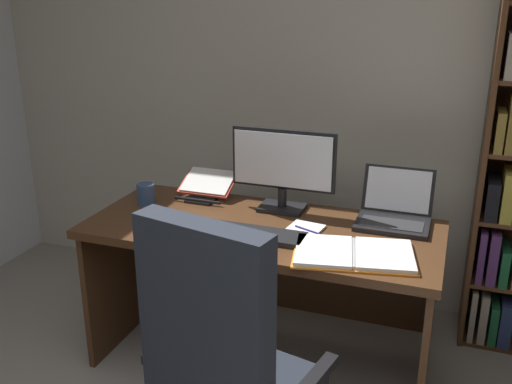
{
  "coord_description": "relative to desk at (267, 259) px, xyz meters",
  "views": [
    {
      "loc": [
        0.59,
        -0.84,
        1.78
      ],
      "look_at": [
        -0.23,
        1.44,
        0.93
      ],
      "focal_mm": 40.44,
      "sensor_mm": 36.0,
      "label": 1
    }
  ],
  "objects": [
    {
      "name": "wall_back",
      "position": [
        0.22,
        0.82,
        0.74
      ],
      "size": [
        5.1,
        0.12,
        2.57
      ],
      "primitive_type": "cube",
      "color": "beige",
      "rests_on": "ground"
    },
    {
      "name": "desk",
      "position": [
        0.0,
        0.0,
        0.0
      ],
      "size": [
        1.63,
        0.72,
        0.75
      ],
      "color": "#4C2D19",
      "rests_on": "ground"
    },
    {
      "name": "office_chair",
      "position": [
        0.13,
        -0.85,
        -0.07
      ],
      "size": [
        0.68,
        0.6,
        1.12
      ],
      "rotation": [
        0.0,
        0.0,
        -0.21
      ],
      "color": "black",
      "rests_on": "ground"
    },
    {
      "name": "monitor",
      "position": [
        0.03,
        0.16,
        0.41
      ],
      "size": [
        0.52,
        0.16,
        0.41
      ],
      "color": "black",
      "rests_on": "desk"
    },
    {
      "name": "laptop",
      "position": [
        0.57,
        0.16,
        0.26
      ],
      "size": [
        0.33,
        0.31,
        0.24
      ],
      "color": "black",
      "rests_on": "desk"
    },
    {
      "name": "keyboard",
      "position": [
        0.03,
        -0.21,
        0.22
      ],
      "size": [
        0.42,
        0.15,
        0.02
      ],
      "primitive_type": "cube",
      "color": "black",
      "rests_on": "desk"
    },
    {
      "name": "computer_mouse",
      "position": [
        -0.27,
        -0.21,
        0.23
      ],
      "size": [
        0.06,
        0.1,
        0.04
      ],
      "primitive_type": "ellipsoid",
      "color": "black",
      "rests_on": "desk"
    },
    {
      "name": "reading_stand_with_book",
      "position": [
        -0.41,
        0.21,
        0.27
      ],
      "size": [
        0.28,
        0.25,
        0.12
      ],
      "color": "black",
      "rests_on": "desk"
    },
    {
      "name": "open_binder",
      "position": [
        0.46,
        -0.26,
        0.22
      ],
      "size": [
        0.55,
        0.4,
        0.02
      ],
      "rotation": [
        0.0,
        0.0,
        0.19
      ],
      "color": "orange",
      "rests_on": "desk"
    },
    {
      "name": "notepad",
      "position": [
        0.2,
        -0.09,
        0.21
      ],
      "size": [
        0.18,
        0.23,
        0.01
      ],
      "primitive_type": "cube",
      "rotation": [
        0.0,
        0.0,
        -0.14
      ],
      "color": "white",
      "rests_on": "desk"
    },
    {
      "name": "pen",
      "position": [
        0.22,
        -0.09,
        0.22
      ],
      "size": [
        0.13,
        0.06,
        0.01
      ],
      "primitive_type": "cylinder",
      "rotation": [
        0.0,
        1.57,
        -0.4
      ],
      "color": "navy",
      "rests_on": "notepad"
    },
    {
      "name": "coffee_mug",
      "position": [
        -0.65,
        -0.01,
        0.26
      ],
      "size": [
        0.09,
        0.09,
        0.11
      ],
      "primitive_type": "cylinder",
      "color": "#334C7A",
      "rests_on": "desk"
    }
  ]
}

